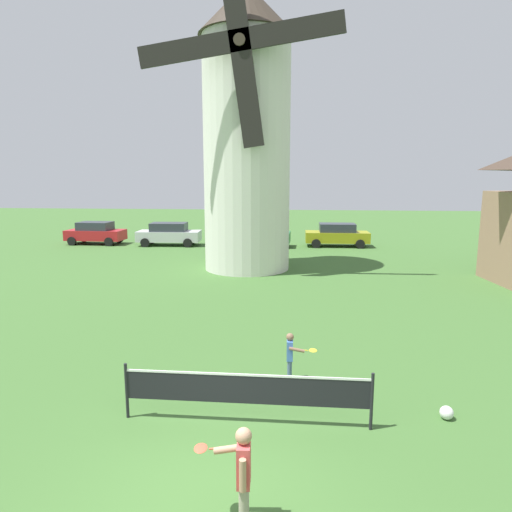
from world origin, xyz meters
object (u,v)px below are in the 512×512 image
object	(u,v)px
windmill	(247,129)
player_far	(291,354)
tennis_net	(246,389)
parked_car_mustard	(337,235)
player_near	(242,472)
parked_car_red	(96,233)
stray_ball	(447,413)
parked_car_green	(261,235)
parked_car_silver	(169,234)

from	to	relation	value
windmill	player_far	world-z (taller)	windmill
tennis_net	parked_car_mustard	size ratio (longest dim) A/B	1.10
player_near	parked_car_red	world-z (taller)	parked_car_red
player_far	stray_ball	xyz separation A→B (m)	(3.01, -1.35, -0.52)
parked_car_green	parked_car_mustard	xyz separation A→B (m)	(5.10, 0.59, 0.00)
player_far	stray_ball	world-z (taller)	player_far
tennis_net	player_far	xyz separation A→B (m)	(0.81, 1.85, -0.03)
stray_ball	tennis_net	bearing A→B (deg)	-172.48
tennis_net	player_far	size ratio (longest dim) A/B	4.10
windmill	stray_ball	xyz separation A→B (m)	(5.44, -14.13, -6.81)
parked_car_green	stray_ball	bearing A→B (deg)	-76.15
stray_ball	parked_car_mustard	world-z (taller)	parked_car_mustard
parked_car_red	parked_car_silver	xyz separation A→B (m)	(5.32, -0.15, 0.00)
parked_car_red	parked_car_green	size ratio (longest dim) A/B	1.01
tennis_net	parked_car_red	xyz separation A→B (m)	(-13.18, 22.21, 0.13)
tennis_net	parked_car_red	size ratio (longest dim) A/B	1.17
windmill	parked_car_silver	world-z (taller)	windmill
player_near	parked_car_red	size ratio (longest dim) A/B	0.36
windmill	parked_car_mustard	bearing A→B (deg)	56.91
parked_car_silver	parked_car_mustard	distance (m)	11.48
windmill	stray_ball	bearing A→B (deg)	-68.92
player_near	parked_car_red	bearing A→B (deg)	118.47
player_near	parked_car_green	world-z (taller)	parked_car_green
parked_car_green	player_near	bearing A→B (deg)	-85.95
parked_car_mustard	stray_ball	bearing A→B (deg)	-89.44
player_far	parked_car_mustard	bearing A→B (deg)	82.35
stray_ball	parked_car_green	distance (m)	22.22
player_near	player_far	bearing A→B (deg)	82.64
parked_car_mustard	player_far	bearing A→B (deg)	-97.65
stray_ball	parked_car_red	distance (m)	27.58
stray_ball	parked_car_mustard	bearing A→B (deg)	90.56
player_far	stray_ball	bearing A→B (deg)	-24.17
player_near	parked_car_silver	distance (m)	25.91
player_far	parked_car_red	xyz separation A→B (m)	(-13.99, 20.36, 0.16)
tennis_net	parked_car_red	world-z (taller)	parked_car_red
player_near	stray_ball	bearing A→B (deg)	40.39
parked_car_red	parked_car_mustard	distance (m)	16.79
player_near	stray_ball	world-z (taller)	player_near
player_far	stray_ball	size ratio (longest dim) A/B	4.40
windmill	parked_car_green	distance (m)	9.64
windmill	player_near	bearing A→B (deg)	-83.79
parked_car_silver	windmill	bearing A→B (deg)	-50.02
stray_ball	parked_car_green	xyz separation A→B (m)	(-5.32, 21.56, 0.68)
parked_car_mustard	parked_car_silver	bearing A→B (deg)	-177.08
windmill	player_near	size ratio (longest dim) A/B	10.29
windmill	parked_car_red	world-z (taller)	windmill
windmill	parked_car_red	size ratio (longest dim) A/B	3.70
tennis_net	player_near	size ratio (longest dim) A/B	3.27
stray_ball	parked_car_green	bearing A→B (deg)	103.85
windmill	player_far	bearing A→B (deg)	-79.21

